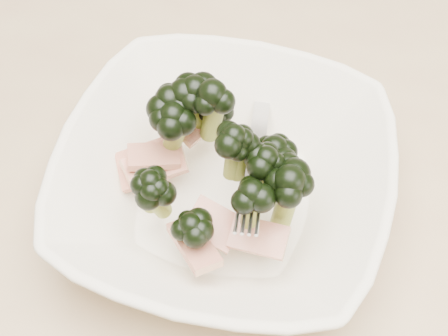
{
  "coord_description": "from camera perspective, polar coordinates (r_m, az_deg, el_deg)",
  "views": [
    {
      "loc": [
        -0.0,
        -0.21,
        1.2
      ],
      "look_at": [
        -0.07,
        0.06,
        0.8
      ],
      "focal_mm": 50.0,
      "sensor_mm": 36.0,
      "label": 1
    }
  ],
  "objects": [
    {
      "name": "dining_table",
      "position": [
        0.58,
        5.22,
        -14.24
      ],
      "size": [
        1.2,
        0.8,
        0.75
      ],
      "color": "tan",
      "rests_on": "ground"
    },
    {
      "name": "broccoli_dish",
      "position": [
        0.49,
        -0.09,
        -0.79
      ],
      "size": [
        0.26,
        0.26,
        0.12
      ],
      "color": "beige",
      "rests_on": "dining_table"
    }
  ]
}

